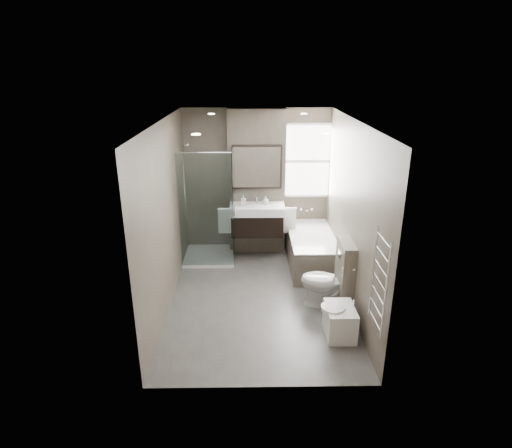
{
  "coord_description": "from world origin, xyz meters",
  "views": [
    {
      "loc": [
        -0.13,
        -5.63,
        3.29
      ],
      "look_at": [
        -0.04,
        0.15,
        1.13
      ],
      "focal_mm": 30.0,
      "sensor_mm": 36.0,
      "label": 1
    }
  ],
  "objects_px": {
    "bidet": "(339,321)",
    "toilet": "(327,282)",
    "vanity": "(257,219)",
    "bathtub": "(311,248)"
  },
  "relations": [
    {
      "from": "bathtub",
      "to": "bidet",
      "type": "distance_m",
      "value": 2.06
    },
    {
      "from": "vanity",
      "to": "bathtub",
      "type": "height_order",
      "value": "vanity"
    },
    {
      "from": "vanity",
      "to": "bidet",
      "type": "distance_m",
      "value": 2.64
    },
    {
      "from": "toilet",
      "to": "bidet",
      "type": "xyz_separation_m",
      "value": [
        0.04,
        -0.72,
        -0.17
      ]
    },
    {
      "from": "bidet",
      "to": "toilet",
      "type": "bearing_deg",
      "value": 93.5
    },
    {
      "from": "vanity",
      "to": "bidet",
      "type": "bearing_deg",
      "value": -66.92
    },
    {
      "from": "toilet",
      "to": "bathtub",
      "type": "bearing_deg",
      "value": -163.01
    },
    {
      "from": "vanity",
      "to": "toilet",
      "type": "xyz_separation_m",
      "value": [
        0.97,
        -1.66,
        -0.36
      ]
    },
    {
      "from": "toilet",
      "to": "bidet",
      "type": "height_order",
      "value": "toilet"
    },
    {
      "from": "vanity",
      "to": "toilet",
      "type": "height_order",
      "value": "vanity"
    }
  ]
}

